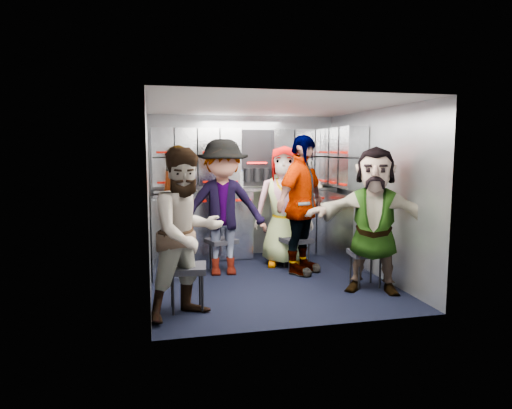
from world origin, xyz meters
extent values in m
plane|color=black|center=(0.00, 0.00, 0.00)|extent=(3.00, 3.00, 0.00)
cube|color=gray|center=(0.00, 1.50, 1.05)|extent=(2.80, 0.04, 2.10)
cube|color=gray|center=(-1.40, 0.00, 1.05)|extent=(0.04, 3.00, 2.10)
cube|color=gray|center=(1.40, 0.00, 1.05)|extent=(0.04, 3.00, 2.10)
cube|color=silver|center=(0.00, 0.00, 2.10)|extent=(2.80, 3.00, 0.02)
cube|color=#90939E|center=(0.00, 1.29, 0.49)|extent=(2.68, 0.38, 0.99)
cube|color=#90939E|center=(-1.19, 0.56, 0.49)|extent=(0.38, 0.76, 0.99)
cube|color=#B7B9BE|center=(0.00, 1.29, 1.01)|extent=(2.68, 0.42, 0.03)
cube|color=#90939E|center=(0.00, 1.35, 1.49)|extent=(2.68, 0.28, 0.82)
cube|color=#90939E|center=(1.25, 0.70, 1.49)|extent=(0.28, 1.00, 0.82)
cube|color=#90939E|center=(1.25, 0.60, 0.50)|extent=(0.28, 1.20, 1.00)
cube|color=#B30800|center=(0.00, 1.09, 0.88)|extent=(2.60, 0.02, 0.03)
cube|color=black|center=(-1.05, -0.81, 0.43)|extent=(0.43, 0.41, 0.06)
cylinder|color=black|center=(-1.19, -0.93, 0.20)|extent=(0.02, 0.02, 0.41)
cylinder|color=black|center=(-0.91, -0.93, 0.20)|extent=(0.02, 0.02, 0.41)
cylinder|color=black|center=(-1.19, -0.69, 0.20)|extent=(0.02, 0.02, 0.41)
cylinder|color=black|center=(-0.91, -0.69, 0.20)|extent=(0.02, 0.02, 0.41)
cube|color=black|center=(-0.49, 0.61, 0.40)|extent=(0.44, 0.43, 0.06)
cylinder|color=black|center=(-0.62, 0.50, 0.19)|extent=(0.02, 0.02, 0.38)
cylinder|color=black|center=(-0.35, 0.50, 0.19)|extent=(0.02, 0.02, 0.38)
cylinder|color=black|center=(-0.62, 0.73, 0.19)|extent=(0.02, 0.02, 0.38)
cylinder|color=black|center=(-0.35, 0.73, 0.19)|extent=(0.02, 0.02, 0.38)
cube|color=black|center=(0.41, 0.88, 0.44)|extent=(0.41, 0.39, 0.06)
cylinder|color=black|center=(0.26, 0.76, 0.21)|extent=(0.03, 0.03, 0.42)
cylinder|color=black|center=(0.55, 0.76, 0.21)|extent=(0.03, 0.03, 0.42)
cylinder|color=black|center=(0.26, 1.01, 0.21)|extent=(0.03, 0.03, 0.42)
cylinder|color=black|center=(0.55, 1.01, 0.21)|extent=(0.03, 0.03, 0.42)
cube|color=black|center=(0.50, 0.43, 0.40)|extent=(0.43, 0.42, 0.06)
cylinder|color=black|center=(0.37, 0.32, 0.19)|extent=(0.02, 0.02, 0.38)
cylinder|color=black|center=(0.63, 0.32, 0.19)|extent=(0.02, 0.02, 0.38)
cylinder|color=black|center=(0.37, 0.55, 0.19)|extent=(0.02, 0.02, 0.38)
cylinder|color=black|center=(0.63, 0.55, 0.19)|extent=(0.02, 0.02, 0.38)
cube|color=black|center=(1.05, -0.47, 0.39)|extent=(0.39, 0.38, 0.06)
cylinder|color=black|center=(0.92, -0.59, 0.19)|extent=(0.02, 0.02, 0.38)
cylinder|color=black|center=(1.18, -0.59, 0.19)|extent=(0.02, 0.02, 0.38)
cylinder|color=black|center=(0.92, -0.36, 0.19)|extent=(0.02, 0.02, 0.38)
cylinder|color=black|center=(1.18, -0.36, 0.19)|extent=(0.02, 0.02, 0.38)
imported|color=black|center=(-1.04, 0.79, 0.83)|extent=(0.70, 0.71, 1.66)
imported|color=black|center=(-1.05, -0.99, 0.81)|extent=(0.98, 0.91, 1.62)
imported|color=black|center=(-0.49, 0.43, 0.86)|extent=(1.16, 0.72, 1.73)
imported|color=black|center=(0.41, 0.70, 0.82)|extent=(0.94, 0.77, 1.65)
imported|color=black|center=(0.50, 0.25, 0.89)|extent=(1.07, 1.02, 1.78)
imported|color=black|center=(1.05, -0.65, 0.82)|extent=(1.56, 1.14, 1.63)
cylinder|color=white|center=(-0.10, 1.24, 1.16)|extent=(0.07, 0.07, 0.26)
cylinder|color=white|center=(-0.36, 1.24, 1.17)|extent=(0.06, 0.06, 0.27)
cylinder|color=white|center=(0.73, 1.24, 1.15)|extent=(0.06, 0.06, 0.25)
cylinder|color=tan|center=(-1.10, 1.23, 1.08)|extent=(0.07, 0.07, 0.10)
cylinder|color=tan|center=(1.14, 1.23, 1.09)|extent=(0.08, 0.08, 0.11)
camera|label=1|loc=(-1.37, -5.26, 1.60)|focal=32.00mm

